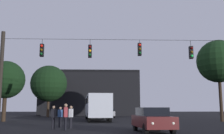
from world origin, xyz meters
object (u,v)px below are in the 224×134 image
tree_behind_building (218,61)px  tree_right_far (49,84)px  car_far_left (109,113)px  pedestrian_crossing_center (53,116)px  tree_left_silhouette (6,80)px  pedestrian_crossing_left (60,116)px  pedestrian_crossing_right (66,115)px  pedestrian_near_bus (71,116)px  car_near_right (152,119)px  city_bus (97,105)px

tree_behind_building → tree_right_far: bearing=144.5°
car_far_left → tree_right_far: tree_right_far is taller
pedestrian_crossing_center → tree_left_silhouette: (-7.51, 11.12, 3.73)m
car_far_left → pedestrian_crossing_left: size_ratio=2.77×
pedestrian_crossing_right → tree_left_silhouette: size_ratio=0.26×
pedestrian_near_bus → pedestrian_crossing_right: bearing=-96.1°
car_near_right → pedestrian_near_bus: 6.35m
pedestrian_near_bus → pedestrian_crossing_center: bearing=-145.4°
city_bus → tree_behind_building: bearing=-12.2°
car_near_right → car_far_left: bearing=94.6°
pedestrian_near_bus → tree_left_silhouette: 13.98m
car_near_right → tree_behind_building: size_ratio=0.48×
pedestrian_crossing_center → pedestrian_crossing_right: pedestrian_crossing_right is taller
pedestrian_crossing_center → tree_right_far: bearing=102.2°
pedestrian_crossing_left → pedestrian_crossing_center: (-0.14, -2.08, 0.04)m
car_near_right → pedestrian_crossing_left: (-6.42, 4.59, 0.09)m
car_near_right → tree_right_far: size_ratio=0.51×
pedestrian_crossing_right → pedestrian_near_bus: pedestrian_crossing_right is taller
pedestrian_crossing_center → tree_behind_building: 20.53m
car_far_left → pedestrian_near_bus: (-3.39, -22.08, 0.14)m
pedestrian_crossing_left → tree_right_far: tree_right_far is taller
car_far_left → pedestrian_crossing_center: bearing=-101.2°
car_near_right → pedestrian_crossing_right: (-5.60, 1.66, 0.22)m
car_far_left → pedestrian_crossing_right: (-3.56, -23.72, 0.22)m
pedestrian_crossing_left → tree_right_far: bearing=103.6°
tree_behind_building → city_bus: bearing=167.8°
car_near_right → pedestrian_crossing_right: pedestrian_crossing_right is taller
tree_left_silhouette → tree_right_far: tree_right_far is taller
car_near_right → tree_left_silhouette: tree_left_silhouette is taller
pedestrian_crossing_left → pedestrian_crossing_right: pedestrian_crossing_right is taller
car_far_left → pedestrian_crossing_right: bearing=-98.5°
tree_left_silhouette → car_far_left: bearing=44.3°
pedestrian_near_bus → tree_behind_building: tree_behind_building is taller
pedestrian_crossing_center → tree_left_silhouette: tree_left_silhouette is taller
tree_left_silhouette → pedestrian_near_bus: bearing=-50.1°
city_bus → tree_behind_building: 15.10m
car_far_left → pedestrian_crossing_left: (-4.38, -20.78, 0.09)m
tree_behind_building → tree_right_far: (-22.46, 16.01, -1.16)m
car_far_left → pedestrian_crossing_center: pedestrian_crossing_center is taller
car_near_right → pedestrian_near_bus: size_ratio=2.70×
pedestrian_crossing_right → pedestrian_near_bus: 1.65m
city_bus → tree_left_silhouette: tree_left_silhouette is taller
pedestrian_crossing_left → tree_left_silhouette: size_ratio=0.23×
pedestrian_crossing_center → pedestrian_near_bus: bearing=34.6°
pedestrian_near_bus → tree_behind_building: 19.21m
car_far_left → pedestrian_crossing_center: 23.31m
city_bus → pedestrian_crossing_center: city_bus is taller
pedestrian_crossing_right → tree_right_far: bearing=103.8°
car_far_left → tree_right_far: (-10.22, 3.45, 4.83)m
city_bus → car_near_right: 16.31m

